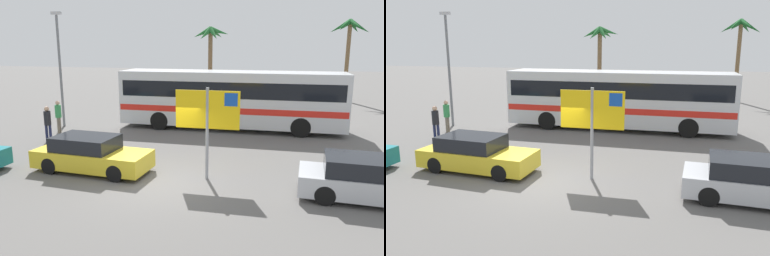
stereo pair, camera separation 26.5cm
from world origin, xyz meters
The scene contains 10 objects.
ground centered at (0.00, 0.00, 0.00)m, with size 120.00×120.00×0.00m, color #605E5B.
bus_front_coach centered at (1.16, 9.08, 1.78)m, with size 12.08×2.49×3.17m.
ferry_sign centered at (1.55, 0.90, 2.33)m, with size 2.20×0.11×3.20m.
car_yellow centered at (-2.82, 0.70, 0.64)m, with size 4.40×2.00×1.32m.
car_silver centered at (6.55, 0.20, 0.63)m, with size 4.18×1.96×1.32m.
pedestrian_crossing_lot centered at (-7.52, 5.96, 1.01)m, with size 0.32×0.32×1.72m.
pedestrian_near_sign centered at (-6.88, 4.07, 1.03)m, with size 0.32×0.32×1.74m.
lamp_post_left_side centered at (-8.22, 7.54, 3.49)m, with size 0.56×0.20×6.34m.
palm_tree_seaside centered at (8.87, 21.87, 5.32)m, with size 3.18×3.30×6.60m.
palm_tree_inland centered at (-1.51, 16.90, 4.81)m, with size 2.86×2.70×5.91m.
Camera 2 is at (4.23, -11.40, 4.60)m, focal length 35.42 mm.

